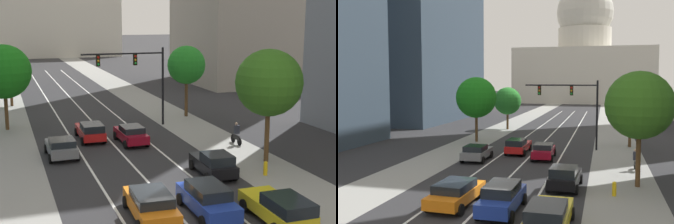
% 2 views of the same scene
% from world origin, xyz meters
% --- Properties ---
extents(ground_plane, '(400.00, 400.00, 0.00)m').
position_xyz_m(ground_plane, '(0.00, 40.00, 0.00)').
color(ground_plane, '#2B2B2D').
extents(sidewalk_left, '(4.57, 130.00, 0.01)m').
position_xyz_m(sidewalk_left, '(-7.88, 35.00, 0.01)').
color(sidewalk_left, gray).
rests_on(sidewalk_left, ground).
extents(sidewalk_right, '(4.57, 130.00, 0.01)m').
position_xyz_m(sidewalk_right, '(7.88, 35.00, 0.01)').
color(sidewalk_right, gray).
rests_on(sidewalk_right, ground).
extents(lane_stripe_left, '(0.16, 90.00, 0.01)m').
position_xyz_m(lane_stripe_left, '(-2.80, 25.00, 0.01)').
color(lane_stripe_left, white).
rests_on(lane_stripe_left, ground).
extents(lane_stripe_center, '(0.16, 90.00, 0.01)m').
position_xyz_m(lane_stripe_center, '(0.00, 25.00, 0.01)').
color(lane_stripe_center, white).
rests_on(lane_stripe_center, ground).
extents(lane_stripe_right, '(0.16, 90.00, 0.01)m').
position_xyz_m(lane_stripe_right, '(2.80, 25.00, 0.01)').
color(lane_stripe_right, white).
rests_on(lane_stripe_right, ground).
extents(capitol_building, '(42.39, 26.09, 39.12)m').
position_xyz_m(capitol_building, '(0.00, 110.13, 13.87)').
color(capitol_building, beige).
rests_on(capitol_building, ground).
extents(car_gray, '(2.10, 4.04, 1.40)m').
position_xyz_m(car_gray, '(-4.20, 11.68, 0.74)').
color(car_gray, slate).
rests_on(car_gray, ground).
extents(car_crimson, '(2.04, 4.37, 1.42)m').
position_xyz_m(car_crimson, '(1.40, 13.84, 0.75)').
color(car_crimson, maroon).
rests_on(car_crimson, ground).
extents(car_yellow, '(2.08, 4.53, 1.52)m').
position_xyz_m(car_yellow, '(4.20, -3.08, 0.80)').
color(car_yellow, yellow).
rests_on(car_yellow, ground).
extents(car_orange, '(2.27, 4.71, 1.40)m').
position_xyz_m(car_orange, '(-1.40, -0.51, 0.75)').
color(car_orange, orange).
rests_on(car_orange, ground).
extents(car_blue, '(1.97, 4.55, 1.57)m').
position_xyz_m(car_blue, '(1.40, -0.96, 0.82)').
color(car_blue, '#1E389E').
rests_on(car_blue, ground).
extents(car_black, '(2.12, 4.17, 1.55)m').
position_xyz_m(car_black, '(4.19, 4.45, 0.79)').
color(car_black, black).
rests_on(car_black, ground).
extents(car_red, '(1.95, 4.69, 1.49)m').
position_xyz_m(car_red, '(-1.40, 15.84, 0.78)').
color(car_red, red).
rests_on(car_red, ground).
extents(traffic_signal_mast, '(7.40, 0.39, 7.03)m').
position_xyz_m(traffic_signal_mast, '(3.66, 19.50, 5.04)').
color(traffic_signal_mast, black).
rests_on(traffic_signal_mast, ground).
extents(fire_hydrant, '(0.26, 0.35, 0.91)m').
position_xyz_m(fire_hydrant, '(7.28, 3.50, 0.46)').
color(fire_hydrant, yellow).
rests_on(fire_hydrant, ground).
extents(cyclist, '(0.37, 1.70, 1.72)m').
position_xyz_m(cyclist, '(9.02, 10.91, 0.85)').
color(cyclist, black).
rests_on(cyclist, ground).
extents(street_tree_far_right, '(3.72, 3.72, 6.97)m').
position_xyz_m(street_tree_far_right, '(9.26, 22.31, 5.08)').
color(street_tree_far_right, '#51381E').
rests_on(street_tree_far_right, ground).
extents(street_tree_near_left, '(4.67, 4.67, 7.42)m').
position_xyz_m(street_tree_near_left, '(-7.61, 21.95, 5.08)').
color(street_tree_near_left, '#51381E').
rests_on(street_tree_near_left, ground).
extents(street_tree_near_right, '(4.47, 4.47, 7.65)m').
position_xyz_m(street_tree_near_right, '(8.82, 6.08, 5.40)').
color(street_tree_near_right, '#51381E').
rests_on(street_tree_near_right, ground).
extents(street_tree_mid_left, '(3.93, 3.93, 6.07)m').
position_xyz_m(street_tree_mid_left, '(-6.88, 33.93, 4.09)').
color(street_tree_mid_left, '#51381E').
rests_on(street_tree_mid_left, ground).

